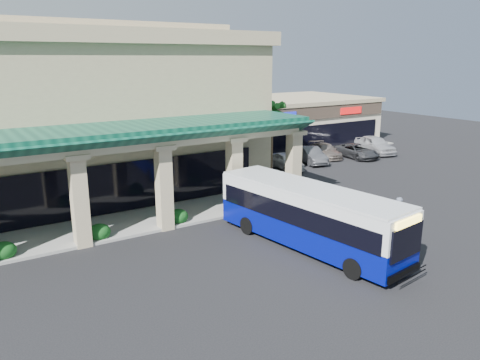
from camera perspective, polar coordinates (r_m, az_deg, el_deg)
ground at (r=23.58m, az=2.98°, el=-8.31°), size 110.00×110.00×0.00m
main_building at (r=34.09m, az=-24.80°, el=7.41°), size 30.80×14.80×11.35m
arcade at (r=25.63m, az=-21.03°, el=-0.67°), size 30.00×6.20×5.70m
strip_mall at (r=52.15m, az=3.71°, el=7.21°), size 22.50×12.50×4.90m
palm_0 at (r=36.09m, az=3.83°, el=5.24°), size 2.40×2.40×6.60m
palm_1 at (r=39.14m, az=2.38°, el=5.40°), size 2.40×2.40×5.80m
broadleaf_tree at (r=42.35m, az=-3.77°, el=5.41°), size 2.60×2.60×4.81m
transit_bus at (r=23.44m, az=8.35°, el=-4.52°), size 3.96×11.36×3.11m
pedestrian at (r=26.82m, az=18.77°, el=-3.99°), size 0.67×0.83×1.95m
car_silver at (r=39.99m, az=5.69°, el=2.33°), size 2.34×4.33×1.40m
car_white at (r=42.58m, az=8.59°, el=3.04°), size 2.72×4.70×1.46m
car_red at (r=45.19m, az=10.34°, el=3.54°), size 3.08×4.86×1.31m
car_gray at (r=45.63m, az=14.02°, el=3.45°), size 2.54×4.88×1.31m
car_extra at (r=48.30m, az=16.13°, el=4.17°), size 3.28×5.47×1.74m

